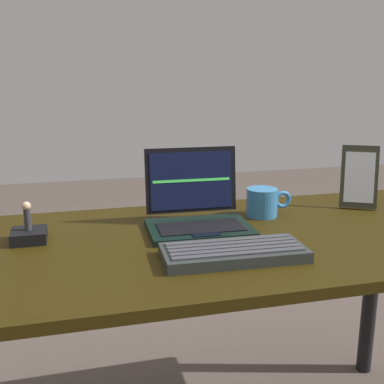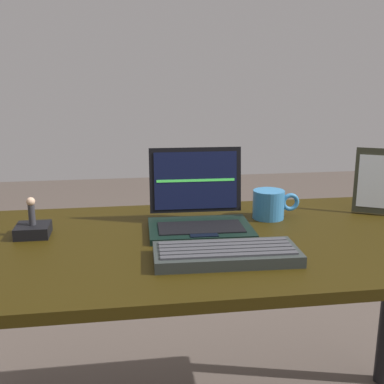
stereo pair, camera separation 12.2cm
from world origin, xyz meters
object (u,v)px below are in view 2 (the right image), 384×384
Objects in this scene: laptop_front at (199,213)px; external_keyboard at (226,254)px; coffee_mug at (270,204)px; photo_frame at (373,181)px; figurine_stand at (33,230)px; figurine at (31,209)px.

external_keyboard is (0.03, -0.23, -0.03)m from laptop_front.
photo_frame is at bearing 1.95° from coffee_mug.
photo_frame is 0.33m from coffee_mug.
laptop_front is 0.44m from figurine_stand.
figurine reaches higher than figurine_stand.
external_keyboard is 1.71× the size of photo_frame.
figurine reaches higher than external_keyboard.
laptop_front reaches higher than external_keyboard.
figurine reaches higher than coffee_mug.
laptop_front reaches higher than photo_frame.
external_keyboard is 0.53m from figurine.
external_keyboard is 3.89× the size of figurine_stand.
figurine_stand is (-0.47, 0.24, 0.00)m from external_keyboard.
figurine_stand is 1.16× the size of figurine.
figurine is at bearing -175.78° from photo_frame.
laptop_front is 0.44m from figurine.
laptop_front is 0.84× the size of external_keyboard.
coffee_mug is (0.66, 0.06, -0.03)m from figurine.
coffee_mug is (0.66, 0.06, 0.03)m from figurine_stand.
external_keyboard is at bearing -123.31° from coffee_mug.
photo_frame is 0.99m from figurine.
photo_frame reaches higher than figurine.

